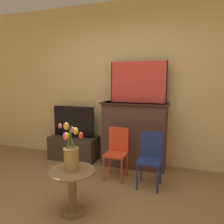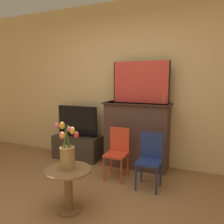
# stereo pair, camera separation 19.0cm
# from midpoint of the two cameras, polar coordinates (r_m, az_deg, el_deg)

# --- Properties ---
(wall_back) EXTENTS (8.00, 0.06, 2.70)m
(wall_back) POSITION_cam_midpoint_polar(r_m,az_deg,el_deg) (3.73, 6.01, 7.30)
(wall_back) COLOR tan
(wall_back) RESTS_ON ground
(fireplace_mantel) EXTENTS (1.07, 0.39, 1.06)m
(fireplace_mantel) POSITION_cam_midpoint_polar(r_m,az_deg,el_deg) (3.58, 7.97, -5.81)
(fireplace_mantel) COLOR #4C3328
(fireplace_mantel) RESTS_ON ground
(painting) EXTENTS (0.90, 0.03, 0.65)m
(painting) POSITION_cam_midpoint_polar(r_m,az_deg,el_deg) (3.47, 9.04, 7.70)
(painting) COLOR black
(painting) RESTS_ON fireplace_mantel
(mantel_candle) EXTENTS (0.07, 0.07, 0.15)m
(mantel_candle) POSITION_cam_midpoint_polar(r_m,az_deg,el_deg) (3.40, 15.12, 3.37)
(mantel_candle) COLOR #CC4C3D
(mantel_candle) RESTS_ON fireplace_mantel
(tv_stand) EXTENTS (0.86, 0.40, 0.42)m
(tv_stand) POSITION_cam_midpoint_polar(r_m,az_deg,el_deg) (4.06, -7.61, -9.05)
(tv_stand) COLOR #382D23
(tv_stand) RESTS_ON ground
(tv_monitor) EXTENTS (0.79, 0.12, 0.54)m
(tv_monitor) POSITION_cam_midpoint_polar(r_m,az_deg,el_deg) (3.95, -7.70, -2.48)
(tv_monitor) COLOR black
(tv_monitor) RESTS_ON tv_stand
(chair_red) EXTENTS (0.30, 0.30, 0.73)m
(chair_red) POSITION_cam_midpoint_polar(r_m,az_deg,el_deg) (3.21, 3.19, -9.80)
(chair_red) COLOR red
(chair_red) RESTS_ON ground
(chair_blue) EXTENTS (0.30, 0.30, 0.73)m
(chair_blue) POSITION_cam_midpoint_polar(r_m,az_deg,el_deg) (3.00, 11.72, -11.34)
(chair_blue) COLOR navy
(chair_blue) RESTS_ON ground
(side_table) EXTENTS (0.49, 0.49, 0.48)m
(side_table) POSITION_cam_midpoint_polar(r_m,az_deg,el_deg) (2.49, -9.10, -18.00)
(side_table) COLOR brown
(side_table) RESTS_ON ground
(vase_tulips) EXTENTS (0.25, 0.21, 0.52)m
(vase_tulips) POSITION_cam_midpoint_polar(r_m,az_deg,el_deg) (2.36, -9.30, -10.58)
(vase_tulips) COLOR olive
(vase_tulips) RESTS_ON side_table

